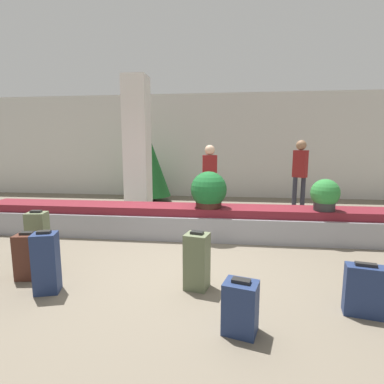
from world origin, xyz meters
TOP-DOWN VIEW (x-y plane):
  - ground_plane at (0.00, 0.00)m, footprint 18.00×18.00m
  - back_wall at (0.00, 5.74)m, footprint 18.00×0.06m
  - carousel at (0.00, 1.44)m, footprint 8.02×0.78m
  - pillar at (-1.51, 3.20)m, footprint 0.55×0.55m
  - suitcase_0 at (-1.34, -0.84)m, footprint 0.30×0.28m
  - suitcase_1 at (-1.96, -0.05)m, footprint 0.28×0.25m
  - suitcase_2 at (0.29, -0.55)m, footprint 0.30×0.29m
  - suitcase_3 at (0.75, -1.32)m, footprint 0.33×0.30m
  - suitcase_4 at (1.92, -0.90)m, footprint 0.36×0.23m
  - suitcase_5 at (-1.77, -0.52)m, footprint 0.31×0.27m
  - potted_plant_0 at (2.22, 1.34)m, footprint 0.46×0.46m
  - potted_plant_1 at (0.30, 1.34)m, footprint 0.62×0.62m
  - traveler_0 at (2.39, 3.89)m, footprint 0.36×0.34m
  - traveler_1 at (0.21, 3.06)m, footprint 0.34×0.23m
  - decorated_tree at (-1.62, 4.60)m, footprint 1.23×1.23m

SIDE VIEW (x-z plane):
  - ground_plane at x=0.00m, z-range 0.00..0.00m
  - suitcase_3 at x=0.75m, z-range -0.01..0.48m
  - suitcase_4 at x=1.92m, z-range -0.01..0.51m
  - carousel at x=0.00m, z-range -0.01..0.54m
  - suitcase_5 at x=-1.77m, z-range -0.01..0.57m
  - suitcase_2 at x=0.29m, z-range -0.01..0.65m
  - suitcase_0 at x=-1.34m, z-range -0.01..0.69m
  - suitcase_1 at x=-1.96m, z-range -0.01..0.73m
  - potted_plant_0 at x=2.22m, z-range 0.55..1.07m
  - potted_plant_1 at x=0.30m, z-range 0.53..1.15m
  - traveler_1 at x=0.21m, z-range 0.15..1.78m
  - traveler_0 at x=2.39m, z-range 0.18..1.92m
  - decorated_tree at x=-1.62m, z-range 0.09..2.04m
  - back_wall at x=0.00m, z-range 0.00..3.20m
  - pillar at x=-1.51m, z-range 0.00..3.20m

